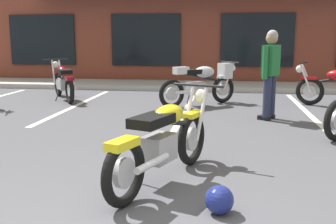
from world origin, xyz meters
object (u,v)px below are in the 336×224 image
at_px(motorcycle_foreground_classic, 164,140).
at_px(motorcycle_black_cruiser, 203,82).
at_px(helmet_on_pavement, 219,200).
at_px(motorcycle_red_sportbike, 63,81).
at_px(person_in_black_shirt, 270,69).

distance_m(motorcycle_foreground_classic, motorcycle_black_cruiser, 5.14).
height_order(motorcycle_black_cruiser, helmet_on_pavement, motorcycle_black_cruiser).
xyz_separation_m(motorcycle_foreground_classic, motorcycle_red_sportbike, (-3.36, 5.50, 0.00)).
xyz_separation_m(motorcycle_red_sportbike, helmet_on_pavement, (3.97, -6.24, -0.33)).
relative_size(motorcycle_red_sportbike, person_in_black_shirt, 1.10).
bearing_deg(motorcycle_red_sportbike, motorcycle_foreground_classic, -58.59).
bearing_deg(person_in_black_shirt, motorcycle_red_sportbike, 158.83).
relative_size(motorcycle_red_sportbike, motorcycle_black_cruiser, 1.06).
relative_size(motorcycle_foreground_classic, person_in_black_shirt, 1.20).
bearing_deg(person_in_black_shirt, motorcycle_foreground_classic, -112.01).
distance_m(motorcycle_foreground_classic, helmet_on_pavement, 1.01).
bearing_deg(motorcycle_black_cruiser, motorcycle_foreground_classic, -91.44).
relative_size(person_in_black_shirt, helmet_on_pavement, 6.44).
bearing_deg(motorcycle_red_sportbike, motorcycle_black_cruiser, -5.92).
relative_size(motorcycle_black_cruiser, person_in_black_shirt, 1.04).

